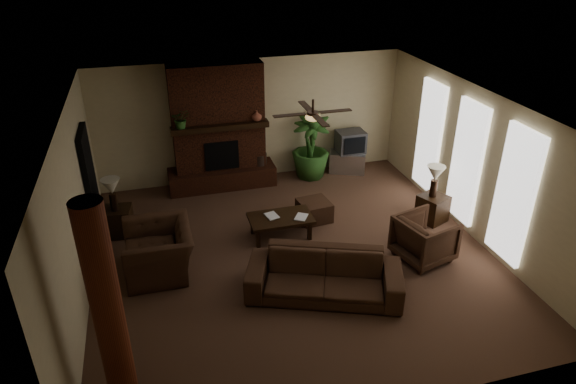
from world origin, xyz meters
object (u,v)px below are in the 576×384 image
object	(u,v)px
ottoman	(314,210)
side_table_right	(432,208)
armchair_left	(158,243)
tv_stand	(347,161)
floor_plant	(310,160)
log_column	(107,308)
lamp_right	(435,176)
side_table_left	(119,221)
coffee_table	(281,220)
floor_vase	(259,165)
lamp_left	(112,189)
sofa	(324,269)
armchair_right	(425,237)

from	to	relation	value
ottoman	side_table_right	bearing A→B (deg)	-16.58
armchair_left	ottoman	xyz separation A→B (m)	(3.11, 0.98, -0.36)
tv_stand	floor_plant	bearing A→B (deg)	-153.26
log_column	lamp_right	size ratio (longest dim) A/B	4.31
ottoman	side_table_left	bearing A→B (deg)	172.94
coffee_table	tv_stand	bearing A→B (deg)	46.62
log_column	side_table_right	world-z (taller)	log_column
coffee_table	floor_vase	bearing A→B (deg)	86.75
floor_plant	armchair_left	bearing A→B (deg)	-141.19
lamp_left	lamp_right	world-z (taller)	same
armchair_left	side_table_left	size ratio (longest dim) A/B	2.33
log_column	floor_plant	size ratio (longest dim) A/B	1.81
sofa	coffee_table	size ratio (longest dim) A/B	2.05
sofa	tv_stand	distance (m)	4.81
sofa	lamp_left	distance (m)	4.28
armchair_right	ottoman	world-z (taller)	armchair_right
side_table_left	lamp_right	distance (m)	6.20
sofa	ottoman	xyz separation A→B (m)	(0.60, 2.32, -0.28)
armchair_right	lamp_right	world-z (taller)	lamp_right
floor_vase	sofa	bearing A→B (deg)	-88.84
tv_stand	sofa	bearing A→B (deg)	-92.18
armchair_left	side_table_right	bearing A→B (deg)	92.98
armchair_left	lamp_left	distance (m)	1.65
coffee_table	ottoman	distance (m)	0.96
coffee_table	armchair_right	bearing A→B (deg)	-31.42
sofa	log_column	bearing A→B (deg)	-137.09
armchair_right	lamp_right	size ratio (longest dim) A/B	1.40
tv_stand	lamp_right	size ratio (longest dim) A/B	1.31
armchair_right	sofa	bearing A→B (deg)	88.33
log_column	armchair_right	size ratio (longest dim) A/B	3.08
lamp_left	lamp_right	distance (m)	6.18
armchair_left	side_table_right	distance (m)	5.41
floor_plant	lamp_right	distance (m)	3.18
floor_plant	side_table_right	bearing A→B (deg)	-56.42
armchair_right	tv_stand	xyz separation A→B (m)	(0.05, 3.84, -0.20)
floor_vase	floor_plant	distance (m)	1.22
armchair_right	floor_vase	xyz separation A→B (m)	(-2.13, 3.84, -0.02)
armchair_left	floor_plant	world-z (taller)	armchair_left
armchair_right	tv_stand	size ratio (longest dim) A/B	1.07
armchair_left	armchair_right	world-z (taller)	armchair_left
floor_plant	side_table_right	size ratio (longest dim) A/B	2.81
ottoman	floor_vase	world-z (taller)	floor_vase
log_column	side_table_right	xyz separation A→B (m)	(5.99, 2.87, -1.12)
armchair_left	tv_stand	size ratio (longest dim) A/B	1.51
log_column	lamp_left	xyz separation A→B (m)	(-0.12, 3.98, -0.40)
armchair_right	floor_plant	bearing A→B (deg)	-1.37
log_column	coffee_table	world-z (taller)	log_column
sofa	side_table_right	bearing A→B (deg)	51.19
log_column	ottoman	size ratio (longest dim) A/B	4.67
sofa	armchair_left	world-z (taller)	armchair_left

